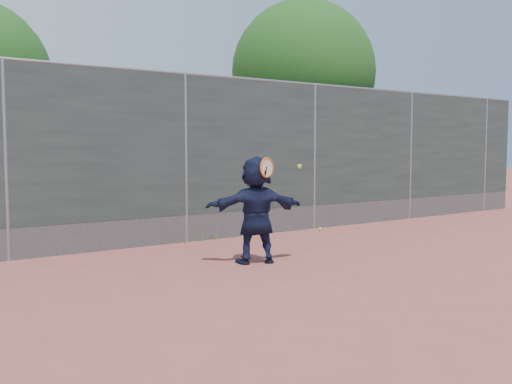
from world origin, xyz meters
TOP-DOWN VIEW (x-y plane):
  - ground at (0.00, 0.00)m, footprint 80.00×80.00m
  - player at (-0.02, 1.27)m, footprint 1.53×0.93m
  - ball_ground at (2.90, 3.19)m, footprint 0.07×0.07m
  - fence at (-0.00, 3.50)m, footprint 20.00×0.06m
  - swing_action at (0.08, 1.06)m, footprint 0.71×0.21m
  - tree_right at (4.68, 5.75)m, footprint 3.78×3.60m
  - weed_clump at (0.29, 3.38)m, footprint 0.68×0.07m

SIDE VIEW (x-z plane):
  - ground at x=0.00m, z-range 0.00..0.00m
  - ball_ground at x=2.90m, z-range 0.00..0.07m
  - weed_clump at x=0.29m, z-range -0.02..0.28m
  - player at x=-0.02m, z-range 0.00..1.57m
  - swing_action at x=0.08m, z-range 1.14..1.65m
  - fence at x=0.00m, z-range 0.07..3.09m
  - tree_right at x=4.68m, z-range 0.80..6.19m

